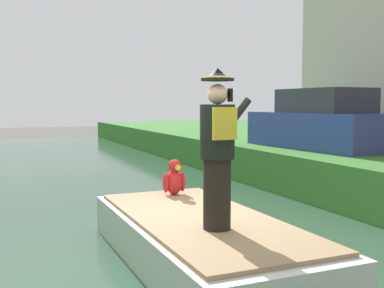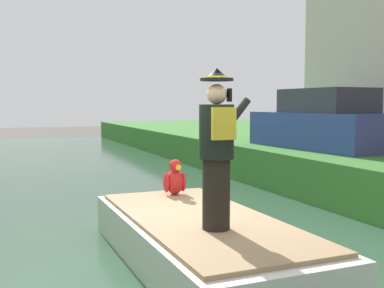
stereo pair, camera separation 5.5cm
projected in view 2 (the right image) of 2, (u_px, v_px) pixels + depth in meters
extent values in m
plane|color=#4C4742|center=(197.00, 267.00, 6.23)|extent=(80.00, 80.00, 0.00)
cube|color=#33513D|center=(197.00, 264.00, 6.23)|extent=(6.88, 48.00, 0.10)
cube|color=silver|center=(201.00, 242.00, 6.07)|extent=(1.86, 4.22, 0.56)
cube|color=#997A56|center=(201.00, 219.00, 6.05)|extent=(1.71, 3.89, 0.05)
cylinder|color=black|center=(216.00, 194.00, 5.43)|extent=(0.32, 0.32, 0.82)
cylinder|color=black|center=(216.00, 132.00, 5.36)|extent=(0.40, 0.40, 0.62)
cube|color=gold|center=(224.00, 124.00, 5.18)|extent=(0.28, 0.06, 0.36)
sphere|color=#DBA884|center=(217.00, 94.00, 5.33)|extent=(0.23, 0.23, 0.23)
cylinder|color=black|center=(217.00, 80.00, 5.31)|extent=(0.38, 0.38, 0.03)
cone|color=black|center=(217.00, 73.00, 5.31)|extent=(0.26, 0.26, 0.12)
cylinder|color=gold|center=(217.00, 77.00, 5.31)|extent=(0.29, 0.29, 0.02)
cylinder|color=black|center=(235.00, 116.00, 5.39)|extent=(0.38, 0.09, 0.43)
cube|color=black|center=(229.00, 95.00, 5.32)|extent=(0.03, 0.08, 0.15)
ellipsoid|color=red|center=(175.00, 182.00, 7.52)|extent=(0.26, 0.32, 0.40)
sphere|color=red|center=(175.00, 166.00, 7.46)|extent=(0.20, 0.20, 0.20)
cone|color=yellow|center=(178.00, 167.00, 7.37)|extent=(0.09, 0.09, 0.09)
ellipsoid|color=red|center=(166.00, 183.00, 7.47)|extent=(0.08, 0.20, 0.32)
ellipsoid|color=red|center=(183.00, 182.00, 7.57)|extent=(0.08, 0.20, 0.32)
cube|color=#2D4293|center=(321.00, 130.00, 12.00)|extent=(1.98, 4.11, 0.90)
cube|color=#2D333D|center=(327.00, 101.00, 11.75)|extent=(1.60, 2.30, 0.60)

